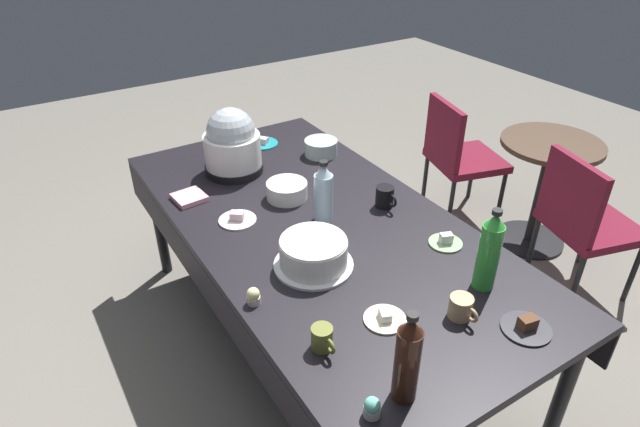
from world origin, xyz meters
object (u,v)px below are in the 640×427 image
dessert_plate_cream (385,318)px  coffee_mug_olive (323,338)px  cupcake_mint (253,296)px  maroon_chair_left (458,153)px  dessert_plate_charcoal (526,327)px  dessert_plate_sage (446,242)px  glass_salad_bowl (321,147)px  soda_bottle_cola (407,360)px  potluck_table (320,234)px  dessert_plate_teal (263,143)px  soda_bottle_water (323,193)px  slow_cooker (232,144)px  maroon_chair_right (583,218)px  coffee_mug_black (385,197)px  coffee_mug_tan (461,308)px  cupcake_cocoa (372,408)px  cupcake_rose (229,146)px  round_cafe_table (545,175)px  dessert_plate_white (237,219)px  ceramic_snack_bowl (287,190)px  frosted_layer_cake (313,254)px  soda_bottle_lime_soda (489,252)px

dessert_plate_cream → coffee_mug_olive: size_ratio=1.35×
cupcake_mint → maroon_chair_left: bearing=114.8°
dessert_plate_charcoal → dessert_plate_sage: bearing=167.2°
glass_salad_bowl → soda_bottle_cola: 1.65m
potluck_table → maroon_chair_left: bearing=111.5°
dessert_plate_teal → soda_bottle_water: 0.88m
slow_cooker → dessert_plate_sage: slow_cooker is taller
soda_bottle_water → maroon_chair_right: 1.52m
cupcake_mint → coffee_mug_black: bearing=109.1°
glass_salad_bowl → coffee_mug_tan: bearing=-11.5°
dessert_plate_sage → soda_bottle_water: (-0.43, -0.33, 0.12)m
glass_salad_bowl → cupcake_cocoa: bearing=-27.3°
glass_salad_bowl → dessert_plate_charcoal: (1.52, -0.13, -0.03)m
cupcake_rose → maroon_chair_left: 1.55m
maroon_chair_right → cupcake_rose: bearing=-130.7°
slow_cooker → soda_bottle_cola: (1.58, -0.17, -0.01)m
maroon_chair_right → round_cafe_table: bearing=152.7°
dessert_plate_charcoal → soda_bottle_water: bearing=-167.3°
dessert_plate_white → ceramic_snack_bowl: bearing=101.7°
round_cafe_table → glass_salad_bowl: bearing=-112.4°
frosted_layer_cake → soda_bottle_lime_soda: (0.44, 0.48, 0.10)m
cupcake_rose → coffee_mug_olive: size_ratio=0.61×
potluck_table → soda_bottle_cola: 0.99m
dessert_plate_sage → soda_bottle_water: bearing=-142.4°
dessert_plate_charcoal → coffee_mug_black: (-0.90, 0.09, 0.04)m
coffee_mug_olive → round_cafe_table: size_ratio=0.15×
cupcake_cocoa → coffee_mug_olive: bearing=176.3°
soda_bottle_cola → dessert_plate_cream: bearing=151.9°
dessert_plate_teal → cupcake_cocoa: cupcake_cocoa is taller
dessert_plate_white → soda_bottle_lime_soda: soda_bottle_lime_soda is taller
frosted_layer_cake → dessert_plate_charcoal: size_ratio=1.86×
ceramic_snack_bowl → dessert_plate_charcoal: bearing=12.2°
soda_bottle_water → maroon_chair_left: 1.57m
potluck_table → soda_bottle_lime_soda: size_ratio=6.55×
potluck_table → soda_bottle_lime_soda: 0.78m
dessert_plate_white → cupcake_cocoa: cupcake_cocoa is taller
ceramic_snack_bowl → soda_bottle_water: soda_bottle_water is taller
dessert_plate_charcoal → soda_bottle_water: (-0.95, -0.21, 0.12)m
soda_bottle_lime_soda → cupcake_rose: bearing=-168.2°
maroon_chair_right → dessert_plate_sage: bearing=-88.2°
coffee_mug_black → coffee_mug_olive: 0.94m
dessert_plate_cream → soda_bottle_water: size_ratio=0.52×
dessert_plate_teal → soda_bottle_lime_soda: soda_bottle_lime_soda is taller
dessert_plate_cream → soda_bottle_water: soda_bottle_water is taller
slow_cooker → cupcake_rose: size_ratio=5.12×
maroon_chair_right → ceramic_snack_bowl: bearing=-114.0°
cupcake_cocoa → dessert_plate_sage: bearing=123.8°
dessert_plate_teal → soda_bottle_cola: (1.80, -0.45, 0.14)m
dessert_plate_sage → maroon_chair_left: bearing=132.3°
dessert_plate_cream → coffee_mug_olive: 0.25m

